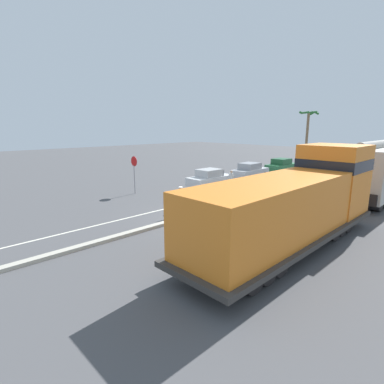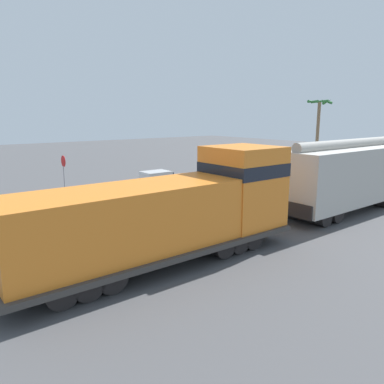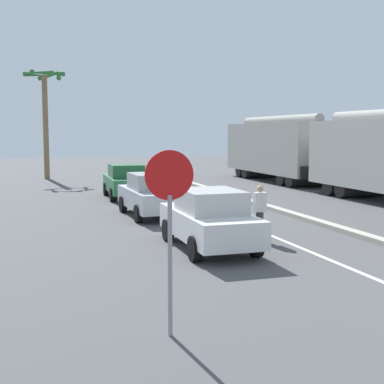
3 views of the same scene
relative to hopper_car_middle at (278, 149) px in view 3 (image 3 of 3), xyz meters
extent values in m
cube|color=#B2AD9E|center=(-6.04, -18.07, -2.00)|extent=(0.36, 36.00, 0.16)
cube|color=silver|center=(-8.44, -18.07, -2.07)|extent=(0.14, 36.00, 0.01)
cube|color=black|center=(0.00, -6.35, -1.13)|extent=(2.61, 0.10, 0.70)
cylinder|color=black|center=(0.00, -7.83, -1.63)|extent=(2.46, 0.90, 0.90)
cylinder|color=black|center=(0.00, -8.93, -1.63)|extent=(2.46, 0.90, 0.90)
cube|color=#A29F97|center=(0.00, 0.00, 0.07)|extent=(2.90, 10.40, 3.10)
cylinder|color=gray|center=(0.00, 0.00, 1.80)|extent=(0.60, 9.88, 0.60)
cube|color=black|center=(0.00, 5.25, -1.13)|extent=(2.61, 0.10, 0.70)
cube|color=black|center=(0.00, -5.25, -1.13)|extent=(2.61, 0.10, 0.70)
cylinder|color=black|center=(0.00, 3.77, -1.63)|extent=(2.46, 0.90, 0.90)
cylinder|color=black|center=(0.00, 2.67, -1.63)|extent=(2.46, 0.90, 0.90)
cylinder|color=black|center=(0.00, -2.67, -1.63)|extent=(2.46, 0.90, 0.90)
cylinder|color=black|center=(0.00, -3.77, -1.63)|extent=(2.46, 0.90, 0.90)
cube|color=silver|center=(-10.86, -17.56, -1.41)|extent=(1.72, 4.21, 0.70)
cube|color=beige|center=(-10.86, -17.71, -0.76)|extent=(1.51, 1.91, 0.60)
cube|color=#1E232D|center=(-10.85, -16.71, -0.81)|extent=(1.43, 0.13, 0.51)
cylinder|color=black|center=(-11.66, -16.25, -1.76)|extent=(0.22, 0.64, 0.64)
cylinder|color=black|center=(-10.04, -16.26, -1.76)|extent=(0.22, 0.64, 0.64)
cylinder|color=black|center=(-11.67, -18.85, -1.76)|extent=(0.22, 0.64, 0.64)
cylinder|color=black|center=(-10.06, -18.86, -1.76)|extent=(0.22, 0.64, 0.64)
cube|color=#B7BABF|center=(-11.06, -11.57, -1.41)|extent=(1.82, 4.25, 0.70)
cube|color=#9C9EA2|center=(-11.05, -11.72, -0.76)|extent=(1.55, 1.94, 0.60)
cube|color=#1E232D|center=(-11.08, -10.72, -0.81)|extent=(1.43, 0.16, 0.51)
cylinder|color=black|center=(-11.90, -10.29, -1.76)|extent=(0.24, 0.65, 0.64)
cylinder|color=black|center=(-10.29, -10.25, -1.76)|extent=(0.24, 0.65, 0.64)
cylinder|color=black|center=(-11.83, -12.90, -1.76)|extent=(0.24, 0.65, 0.64)
cylinder|color=black|center=(-10.21, -12.85, -1.76)|extent=(0.24, 0.65, 0.64)
cube|color=#286B3D|center=(-10.95, -5.75, -1.41)|extent=(1.84, 4.25, 0.70)
cube|color=#225B34|center=(-10.95, -5.90, -0.76)|extent=(1.56, 1.95, 0.60)
cube|color=#1E232D|center=(-10.92, -4.90, -0.81)|extent=(1.43, 0.17, 0.51)
cylinder|color=black|center=(-11.71, -4.42, -1.76)|extent=(0.24, 0.65, 0.64)
cylinder|color=black|center=(-10.10, -4.47, -1.76)|extent=(0.24, 0.65, 0.64)
cylinder|color=black|center=(-11.80, -7.02, -1.76)|extent=(0.24, 0.65, 0.64)
cylinder|color=black|center=(-10.18, -7.08, -1.76)|extent=(0.24, 0.65, 0.64)
cylinder|color=gray|center=(-13.49, -23.27, -0.98)|extent=(0.07, 0.07, 2.20)
cylinder|color=red|center=(-13.49, -23.25, 0.42)|extent=(0.76, 0.03, 0.76)
cylinder|color=white|center=(-13.49, -23.24, 0.42)|extent=(0.48, 0.02, 0.48)
cylinder|color=#846647|center=(-14.09, 6.43, 1.39)|extent=(0.36, 0.36, 6.93)
cone|color=#2D7033|center=(-13.20, 6.32, 4.91)|extent=(0.53, 1.85, 0.63)
cone|color=#2D7033|center=(-13.63, 7.20, 4.91)|extent=(1.74, 1.20, 0.66)
cone|color=#2D7033|center=(-14.64, 7.14, 4.91)|extent=(1.62, 1.36, 0.36)
cone|color=#2D7033|center=(-14.98, 6.32, 4.91)|extent=(0.54, 1.83, 0.35)
cone|color=#2D7033|center=(-14.41, 5.59, 4.91)|extent=(1.80, 0.95, 0.36)
cone|color=#2D7033|center=(-13.58, 5.69, 4.91)|extent=(1.67, 1.29, 0.37)
cylinder|color=#33333D|center=(-9.10, -16.98, -1.65)|extent=(0.22, 0.22, 0.85)
cube|color=white|center=(-9.10, -16.98, -0.95)|extent=(0.34, 0.22, 0.56)
sphere|color=tan|center=(-9.10, -16.98, -0.56)|extent=(0.20, 0.20, 0.20)
camera|label=1|loc=(5.82, -35.81, 3.03)|focal=28.00mm
camera|label=2|loc=(11.17, -31.76, 3.44)|focal=35.00mm
camera|label=3|loc=(-15.58, -31.00, 1.07)|focal=50.00mm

